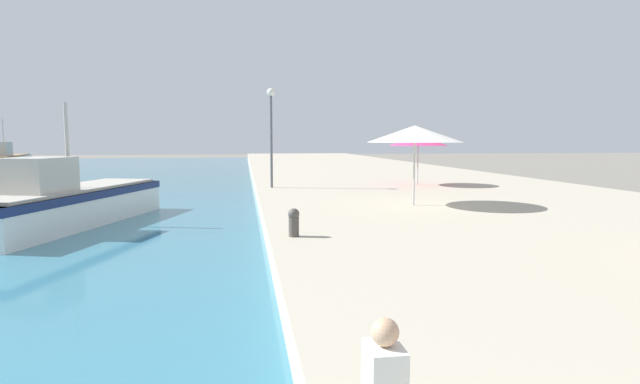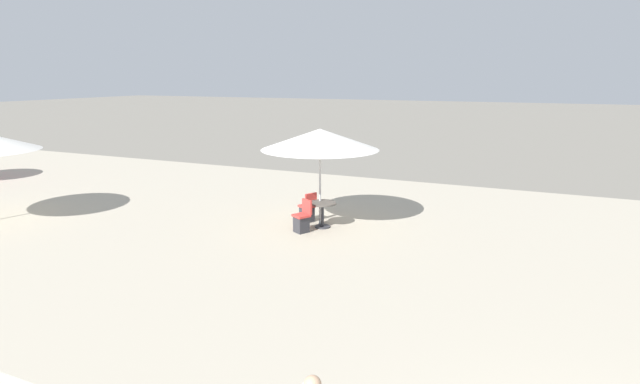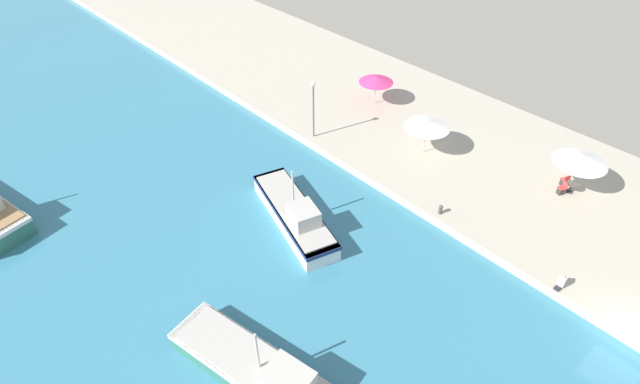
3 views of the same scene
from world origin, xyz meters
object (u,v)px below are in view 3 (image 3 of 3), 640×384
(fishing_boat_mid, at_px, (295,214))
(cafe_umbrella_white, at_px, (428,124))
(cafe_table, at_px, (572,186))
(cafe_chair_left, at_px, (564,182))
(cafe_chair_right, at_px, (561,190))
(mooring_bollard, at_px, (441,209))
(lamppost, at_px, (313,100))
(cafe_umbrella_striped, at_px, (376,79))
(person_at_quay, at_px, (561,282))
(cafe_umbrella_pink, at_px, (581,159))
(fishing_boat_near, at_px, (262,373))

(fishing_boat_mid, bearing_deg, cafe_umbrella_white, 11.28)
(cafe_table, distance_m, cafe_chair_left, 0.75)
(cafe_chair_right, xyz_separation_m, mooring_bollard, (-7.36, 4.19, 0.02))
(cafe_chair_left, bearing_deg, cafe_umbrella_white, 141.13)
(cafe_umbrella_white, xyz_separation_m, lamppost, (-4.44, 7.00, 0.68))
(cafe_umbrella_white, distance_m, cafe_umbrella_striped, 7.79)
(cafe_chair_left, distance_m, cafe_chair_right, 1.02)
(cafe_chair_left, xyz_separation_m, lamppost, (-8.20, 15.80, 2.77))
(person_at_quay, bearing_deg, mooring_bollard, 88.86)
(fishing_boat_mid, height_order, cafe_umbrella_white, fishing_boat_mid)
(cafe_chair_left, height_order, mooring_bollard, cafe_chair_left)
(cafe_umbrella_pink, xyz_separation_m, person_at_quay, (-8.32, -3.54, -2.12))
(fishing_boat_mid, xyz_separation_m, cafe_umbrella_striped, (14.17, 6.25, 1.99))
(cafe_umbrella_striped, xyz_separation_m, mooring_bollard, (-7.32, -12.20, -1.83))
(cafe_chair_right, height_order, mooring_bollard, cafe_chair_right)
(mooring_bollard, bearing_deg, person_at_quay, -91.14)
(fishing_boat_near, height_order, cafe_umbrella_pink, fishing_boat_near)
(fishing_boat_mid, relative_size, mooring_bollard, 13.34)
(cafe_umbrella_pink, xyz_separation_m, cafe_chair_left, (0.18, 0.49, -2.21))
(cafe_umbrella_white, relative_size, person_at_quay, 3.42)
(cafe_umbrella_striped, bearing_deg, cafe_umbrella_pink, -87.09)
(cafe_umbrella_pink, relative_size, cafe_umbrella_white, 1.04)
(cafe_umbrella_pink, bearing_deg, lamppost, 116.21)
(fishing_boat_mid, relative_size, cafe_umbrella_pink, 2.59)
(cafe_umbrella_striped, bearing_deg, cafe_table, -87.68)
(person_at_quay, bearing_deg, lamppost, 89.14)
(person_at_quay, relative_size, lamppost, 0.21)
(fishing_boat_near, relative_size, fishing_boat_mid, 1.12)
(cafe_umbrella_striped, bearing_deg, lamppost, -177.67)
(fishing_boat_near, distance_m, mooring_bollard, 14.96)
(cafe_umbrella_pink, bearing_deg, cafe_chair_right, 166.09)
(fishing_boat_mid, bearing_deg, cafe_umbrella_striped, 40.29)
(fishing_boat_mid, relative_size, cafe_chair_right, 9.59)
(fishing_boat_near, xyz_separation_m, cafe_umbrella_striped, (22.23, 13.39, 2.08))
(cafe_chair_left, relative_size, lamppost, 0.20)
(cafe_umbrella_striped, height_order, mooring_bollard, cafe_umbrella_striped)
(cafe_umbrella_white, distance_m, lamppost, 8.32)
(cafe_umbrella_striped, height_order, cafe_chair_right, cafe_umbrella_striped)
(cafe_chair_right, bearing_deg, mooring_bollard, 89.20)
(fishing_boat_near, distance_m, cafe_umbrella_pink, 23.41)
(fishing_boat_mid, height_order, mooring_bollard, fishing_boat_mid)
(fishing_boat_mid, height_order, cafe_table, fishing_boat_mid)
(cafe_table, xyz_separation_m, cafe_chair_left, (0.34, 0.64, -0.21))
(cafe_umbrella_pink, distance_m, lamppost, 18.17)
(cafe_umbrella_pink, relative_size, mooring_bollard, 5.14)
(cafe_umbrella_pink, relative_size, cafe_umbrella_striped, 1.18)
(cafe_umbrella_pink, xyz_separation_m, mooring_bollard, (-8.16, 4.38, -2.18))
(cafe_umbrella_white, xyz_separation_m, cafe_chair_left, (3.76, -8.80, -2.08))
(cafe_table, relative_size, cafe_chair_left, 0.88)
(fishing_boat_near, bearing_deg, lamppost, 28.88)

